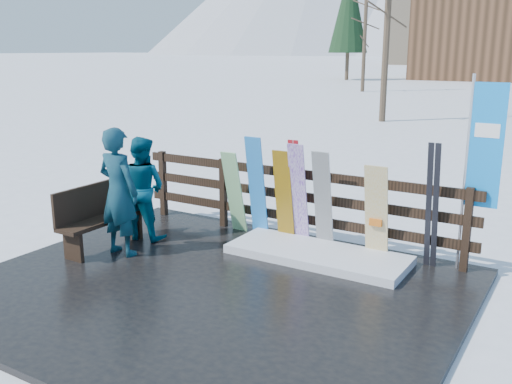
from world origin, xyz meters
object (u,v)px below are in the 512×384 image
Objects in this scene: snowboard_3 at (299,195)px; person_front at (119,192)px; bench at (100,214)px; person_back at (142,188)px; snowboard_4 at (323,201)px; rental_flag at (481,153)px; snowboard_0 at (257,187)px; snowboard_1 at (234,192)px; snowboard_5 at (376,213)px; snowboard_2 at (284,197)px.

person_front is (-2.02, -1.67, 0.14)m from snowboard_3.
person_back reaches higher than bench.
person_front is at bearing -145.44° from snowboard_4.
rental_flag reaches higher than person_front.
bench is 0.58× the size of rental_flag.
person_front is (-1.29, -1.67, 0.12)m from snowboard_0.
rental_flag reaches higher than snowboard_4.
snowboard_1 is at bearing 180.00° from snowboard_3.
person_back is at bearing -156.92° from snowboard_3.
rental_flag is (4.93, 1.90, 1.09)m from bench.
snowboard_5 is at bearing -151.19° from person_front.
person_front reaches higher than snowboard_3.
snowboard_0 reaches higher than person_back.
bench is 1.08× the size of snowboard_5.
snowboard_1 is 1.16m from snowboard_3.
snowboard_5 is (1.21, 0.00, -0.10)m from snowboard_3.
snowboard_1 is (-0.42, 0.00, -0.13)m from snowboard_0.
snowboard_5 is at bearing 23.91° from bench.
snowboard_1 is 0.95× the size of snowboard_2.
bench is 3.30m from snowboard_4.
snowboard_4 reaches higher than snowboard_2.
snowboard_5 is 3.64m from person_front.
bench is 0.93× the size of person_back.
snowboard_1 is 3.74m from rental_flag.
snowboard_3 is at bearing -180.00° from snowboard_4.
snowboard_1 is at bearing 51.10° from bench.
snowboard_2 is 0.92× the size of snowboard_3.
snowboard_3 reaches higher than snowboard_1.
bench is at bearing -136.80° from snowboard_0.
person_back is (-3.45, -0.95, 0.12)m from snowboard_5.
snowboard_5 is 0.53× the size of rental_flag.
rental_flag is 4.93m from person_front.
person_front reaches higher than snowboard_2.
snowboard_2 is 0.56× the size of rental_flag.
snowboard_0 reaches higher than snowboard_5.
rental_flag is 1.41× the size of person_front.
person_front reaches higher than bench.
person_front is at bearing -127.78° from snowboard_0.
rental_flag is at bearing -173.25° from person_back.
snowboard_3 is 0.99× the size of person_back.
snowboard_1 is 0.91× the size of snowboard_4.
snowboard_2 is 0.65m from snowboard_4.
rental_flag reaches higher than snowboard_1.
snowboard_2 is at bearing 0.00° from snowboard_1.
bench is 0.99× the size of snowboard_4.
snowboard_0 is 0.49m from snowboard_2.
person_front is (0.44, -0.04, 0.41)m from bench.
snowboard_0 is at bearing -175.16° from rental_flag.
snowboard_0 reaches higher than bench.
snowboard_1 is 0.87× the size of snowboard_3.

